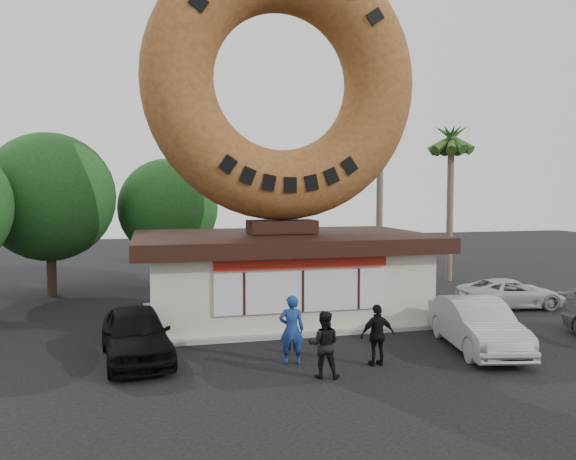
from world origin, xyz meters
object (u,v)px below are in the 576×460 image
Objects in this scene: donut_shop at (282,272)px; car_white at (511,293)px; giant_donut at (282,82)px; street_lamp at (207,199)px; person_right at (378,335)px; person_left at (292,329)px; person_center at (324,344)px; car_silver at (477,325)px; car_black at (136,334)px.

donut_shop is 2.57× the size of car_white.
giant_donut is 1.32× the size of street_lamp.
person_right is 0.40× the size of car_white.
giant_donut reaches higher than person_left.
person_center reaches higher than car_silver.
person_right is 3.71m from car_silver.
person_left is 4.55m from car_black.
car_black is at bearing -140.56° from donut_shop.
car_black is (-4.31, 1.42, -0.22)m from person_left.
street_lamp reaches higher than car_white.
street_lamp is 16.25m from car_white.
person_right is (3.07, -16.63, -3.61)m from street_lamp.
person_left is at bearing -87.30° from street_lamp.
donut_shop is at bearing 139.82° from car_silver.
giant_donut is at bearing -82.43° from person_right.
street_lamp is at bearing 69.31° from car_black.
person_center is 5.58m from car_black.
person_center is (-0.57, -7.23, -8.20)m from giant_donut.
street_lamp is at bearing 100.50° from donut_shop.
donut_shop is 7.09m from car_black.
person_center is at bearing -36.48° from car_black.
person_left is at bearing -49.20° from person_center.
street_lamp reaches higher than car_silver.
person_left is at bearing -100.63° from giant_donut.
person_center is at bearing 15.88° from person_right.
person_right reaches higher than car_white.
giant_donut is (0.00, 0.02, 7.32)m from donut_shop.
giant_donut is 10.89m from car_black.
donut_shop is 9.90m from car_white.
person_left reaches higher than person_center.
giant_donut reaches higher than car_silver.
donut_shop is 10.54m from street_lamp.
person_center reaches higher than car_white.
person_left reaches higher than person_right.
person_left is 5.95m from car_silver.
person_left is 0.42× the size of car_silver.
donut_shop is 7.29m from person_center.
car_silver is at bearing -67.15° from street_lamp.
car_black is at bearing -6.75° from person_left.
car_silver is at bearing 143.79° from car_white.
donut_shop is at bearing 32.58° from car_black.
giant_donut is 11.28m from car_silver.
donut_shop is 6.31× the size of person_center.
car_black is at bearing -140.46° from giant_donut.
donut_shop reaches higher than person_right.
donut_shop is at bearing -75.49° from person_center.
person_right is 0.38× the size of car_black.
giant_donut is 12.99m from car_white.
donut_shop is 1.40× the size of street_lamp.
car_black is 0.96× the size of car_silver.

